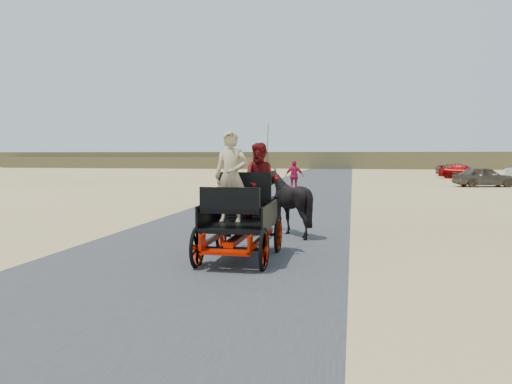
% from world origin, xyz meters
% --- Properties ---
extents(ground, '(140.00, 140.00, 0.00)m').
position_xyz_m(ground, '(0.00, 0.00, 0.00)').
color(ground, tan).
extents(road, '(6.00, 140.00, 0.01)m').
position_xyz_m(road, '(0.00, 0.00, 0.01)').
color(road, '#38383A').
rests_on(road, ground).
extents(ridge_far, '(140.00, 6.00, 2.40)m').
position_xyz_m(ridge_far, '(0.00, 62.00, 1.20)').
color(ridge_far, brown).
rests_on(ridge_far, ground).
extents(ridge_near, '(40.00, 4.00, 1.60)m').
position_xyz_m(ridge_near, '(-30.00, 58.00, 0.80)').
color(ridge_near, brown).
rests_on(ridge_near, ground).
extents(carriage, '(1.30, 2.40, 0.72)m').
position_xyz_m(carriage, '(0.90, -2.35, 0.36)').
color(carriage, black).
rests_on(carriage, ground).
extents(horse_left, '(0.91, 2.01, 1.70)m').
position_xyz_m(horse_left, '(0.35, 0.65, 0.85)').
color(horse_left, black).
rests_on(horse_left, ground).
extents(horse_right, '(1.37, 1.54, 1.70)m').
position_xyz_m(horse_right, '(1.45, 0.65, 0.85)').
color(horse_right, black).
rests_on(horse_right, ground).
extents(driver_man, '(0.66, 0.43, 1.80)m').
position_xyz_m(driver_man, '(0.70, -2.30, 1.62)').
color(driver_man, tan).
rests_on(driver_man, carriage).
extents(passenger_woman, '(0.77, 0.60, 1.58)m').
position_xyz_m(passenger_woman, '(1.20, -1.75, 1.51)').
color(passenger_woman, '#660C0F').
rests_on(passenger_woman, carriage).
extents(pedestrian, '(1.01, 0.42, 1.73)m').
position_xyz_m(pedestrian, '(-0.08, 15.26, 0.86)').
color(pedestrian, '#B9153C').
rests_on(pedestrian, ground).
extents(car_a, '(3.98, 2.25, 1.28)m').
position_xyz_m(car_a, '(11.24, 21.91, 0.64)').
color(car_a, brown).
rests_on(car_a, ground).
extents(car_c, '(4.32, 3.08, 1.16)m').
position_xyz_m(car_c, '(12.26, 32.95, 0.58)').
color(car_c, maroon).
rests_on(car_c, ground).
extents(car_d, '(4.27, 2.02, 1.18)m').
position_xyz_m(car_d, '(12.95, 37.93, 0.59)').
color(car_d, brown).
rests_on(car_d, ground).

